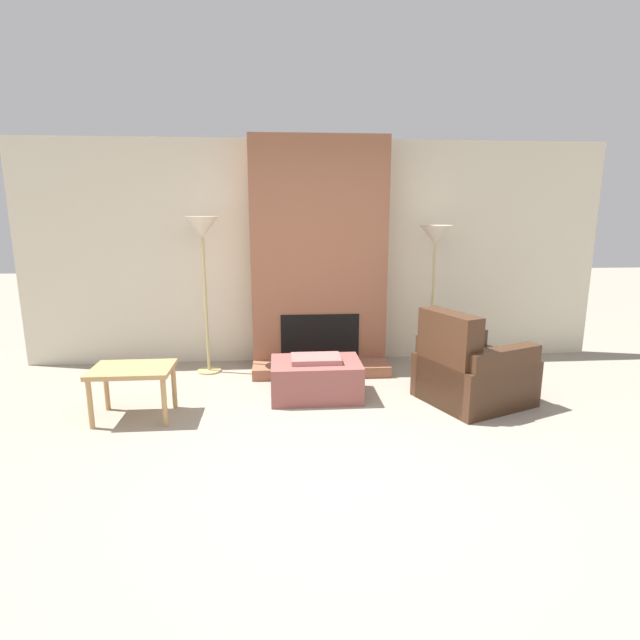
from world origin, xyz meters
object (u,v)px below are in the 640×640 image
object	(u,v)px
ottoman	(316,378)
floor_lamp_left	(202,236)
side_table	(132,375)
armchair	(469,373)
floor_lamp_right	(435,244)

from	to	relation	value
ottoman	floor_lamp_left	bearing A→B (deg)	142.79
side_table	ottoman	bearing A→B (deg)	13.04
armchair	floor_lamp_right	distance (m)	1.62
armchair	floor_lamp_left	bearing A→B (deg)	44.08
floor_lamp_left	armchair	bearing A→B (deg)	-23.60
ottoman	floor_lamp_right	size ratio (longest dim) A/B	0.53
floor_lamp_left	ottoman	bearing A→B (deg)	-37.21
floor_lamp_right	ottoman	bearing A→B (deg)	-148.07
armchair	floor_lamp_right	size ratio (longest dim) A/B	0.69
ottoman	floor_lamp_right	xyz separation A→B (m)	(1.42, 0.88, 1.25)
ottoman	floor_lamp_left	size ratio (longest dim) A/B	0.50
ottoman	armchair	size ratio (longest dim) A/B	0.77
armchair	side_table	size ratio (longest dim) A/B	1.64
side_table	floor_lamp_left	size ratio (longest dim) A/B	0.40
armchair	floor_lamp_left	size ratio (longest dim) A/B	0.65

